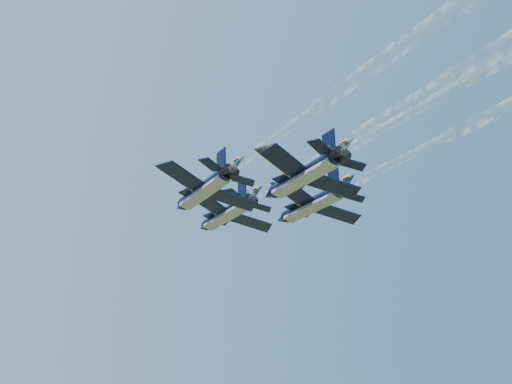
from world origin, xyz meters
TOP-DOWN VIEW (x-y plane):
  - jet_lead at (2.74, 13.63)m, footprint 14.22×19.23m
  - jet_left at (-6.82, 4.11)m, footprint 14.22×19.23m
  - jet_right at (10.12, 1.75)m, footprint 14.22×19.23m
  - jet_slot at (0.26, -8.55)m, footprint 14.22×19.23m
  - smoke_trail_lead at (-3.08, -31.56)m, footprint 9.54×60.39m
  - smoke_trail_left at (-12.64, -41.08)m, footprint 9.54×60.39m

SIDE VIEW (x-z plane):
  - jet_lead at x=2.74m, z-range 100.77..106.35m
  - jet_left at x=-6.82m, z-range 100.77..106.35m
  - jet_right at x=10.12m, z-range 100.77..106.35m
  - jet_slot at x=0.26m, z-range 100.77..106.35m
  - smoke_trail_lead at x=-3.08m, z-range 102.44..104.76m
  - smoke_trail_left at x=-12.64m, z-range 102.44..104.76m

